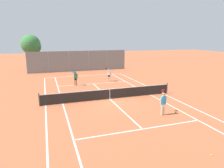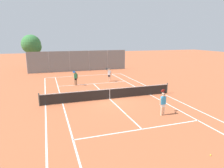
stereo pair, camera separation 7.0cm
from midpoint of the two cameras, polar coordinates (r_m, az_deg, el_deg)
name	(u,v)px [view 1 (the left image)]	position (r m, az deg, el deg)	size (l,w,h in m)	color
ground_plane	(110,99)	(17.99, -0.76, -4.30)	(120.00, 120.00, 0.00)	#B25B38
court_line_markings	(110,99)	(17.99, -0.76, -4.29)	(11.10, 23.90, 0.01)	silver
tennis_net	(110,94)	(17.85, -0.77, -2.74)	(12.00, 0.10, 1.07)	#474C47
player_near_side	(163,103)	(14.55, 14.29, -5.16)	(0.66, 0.74, 1.77)	beige
player_far_left	(75,77)	(23.31, -10.50, 1.87)	(0.63, 0.76, 1.77)	#936B4C
player_far_right	(109,74)	(24.97, -0.96, 2.84)	(0.85, 0.68, 1.77)	#D8A884
loose_tennis_ball_0	(78,81)	(25.80, -9.89, 0.95)	(0.07, 0.07, 0.07)	#D1DB33
loose_tennis_ball_1	(126,114)	(14.49, 4.01, -8.60)	(0.07, 0.07, 0.07)	#D1DB33
loose_tennis_ball_2	(211,155)	(10.93, 26.32, -17.71)	(0.07, 0.07, 0.07)	#D1DB33
back_fence	(79,61)	(33.15, -9.44, 6.50)	(16.00, 0.08, 3.32)	gray
tree_behind_left	(32,45)	(36.15, -22.04, 10.27)	(3.21, 3.15, 5.87)	brown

